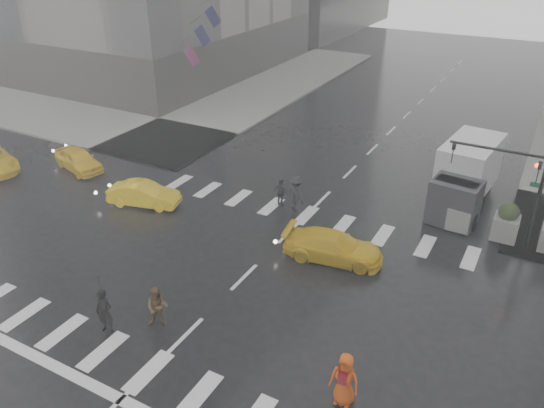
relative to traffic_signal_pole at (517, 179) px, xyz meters
The scene contains 16 objects.
ground 12.47m from the traffic_signal_pole, 138.36° to the right, with size 120.00×120.00×0.00m, color black.
sidewalk_nw 30.21m from the traffic_signal_pole, 161.58° to the left, with size 35.00×35.00×0.15m, color slate.
road_markings 12.47m from the traffic_signal_pole, 138.36° to the right, with size 18.00×48.00×0.01m, color silver, non-canonical shape.
traffic_signal_pole is the anchor object (origin of this frame).
planter_west 3.01m from the traffic_signal_pole, behind, with size 1.10×1.10×1.80m.
planter_mid 2.24m from the traffic_signal_pole, 91.76° to the left, with size 1.10×1.10×1.80m.
flag_cluster 26.38m from the traffic_signal_pole, 156.46° to the left, with size 2.87×3.06×4.69m.
pedestrian_black 17.63m from the traffic_signal_pole, 131.39° to the right, with size 1.10×1.11×2.43m.
pedestrian_brown 15.92m from the traffic_signal_pole, 130.29° to the right, with size 0.80×0.62×1.64m, color #4F381C.
pedestrian_orange 12.66m from the traffic_signal_pole, 103.79° to the right, with size 0.93×0.62×1.86m.
pedestrian_far_a 11.02m from the traffic_signal_pole, behind, with size 0.88×0.54×1.50m, color black.
pedestrian_far_b 10.16m from the traffic_signal_pole, behind, with size 1.20×0.66×1.85m, color black.
taxi_front 23.65m from the traffic_signal_pole, behind, with size 1.54×3.82×1.30m, color yellow.
taxi_mid 17.80m from the traffic_signal_pole, 163.45° to the right, with size 1.29×3.70×1.22m, color yellow.
taxi_rear 8.45m from the traffic_signal_pole, 141.72° to the right, with size 1.76×3.82×1.25m, color yellow.
box_truck 4.03m from the traffic_signal_pole, 130.80° to the left, with size 2.30×6.13×3.26m.
Camera 1 is at (9.66, -15.23, 12.99)m, focal length 35.00 mm.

